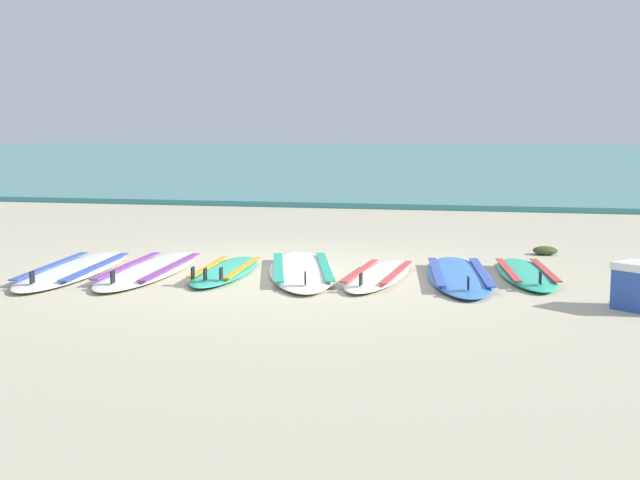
% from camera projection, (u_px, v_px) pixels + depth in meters
% --- Properties ---
extents(ground_plane, '(80.00, 80.00, 0.00)m').
position_uv_depth(ground_plane, '(288.00, 276.00, 8.59)').
color(ground_plane, '#B7AD93').
extents(sea, '(80.00, 60.00, 0.10)m').
position_uv_depth(sea, '(475.00, 156.00, 44.62)').
color(sea, teal).
rests_on(sea, ground).
extents(surfboard_0, '(0.94, 2.60, 0.18)m').
position_uv_depth(surfboard_0, '(74.00, 269.00, 8.76)').
color(surfboard_0, white).
rests_on(surfboard_0, ground).
extents(surfboard_1, '(0.82, 2.54, 0.18)m').
position_uv_depth(surfboard_1, '(150.00, 269.00, 8.76)').
color(surfboard_1, silver).
rests_on(surfboard_1, ground).
extents(surfboard_2, '(0.63, 1.95, 0.18)m').
position_uv_depth(surfboard_2, '(226.00, 271.00, 8.68)').
color(surfboard_2, '#2DB793').
rests_on(surfboard_2, ground).
extents(surfboard_3, '(1.32, 2.65, 0.18)m').
position_uv_depth(surfboard_3, '(302.00, 270.00, 8.72)').
color(surfboard_3, white).
rests_on(surfboard_3, ground).
extents(surfboard_4, '(0.58, 1.99, 0.18)m').
position_uv_depth(surfboard_4, '(378.00, 275.00, 8.42)').
color(surfboard_4, silver).
rests_on(surfboard_4, ground).
extents(surfboard_5, '(0.94, 2.45, 0.18)m').
position_uv_depth(surfboard_5, '(459.00, 275.00, 8.41)').
color(surfboard_5, '#3875CC').
rests_on(surfboard_5, ground).
extents(surfboard_6, '(0.77, 2.02, 0.18)m').
position_uv_depth(surfboard_6, '(526.00, 273.00, 8.51)').
color(surfboard_6, '#2DB793').
rests_on(surfboard_6, ground).
extents(seaweed_clump_near_shoreline, '(0.28, 0.23, 0.10)m').
position_uv_depth(seaweed_clump_near_shoreline, '(545.00, 251.00, 10.02)').
color(seaweed_clump_near_shoreline, '#384723').
rests_on(seaweed_clump_near_shoreline, ground).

